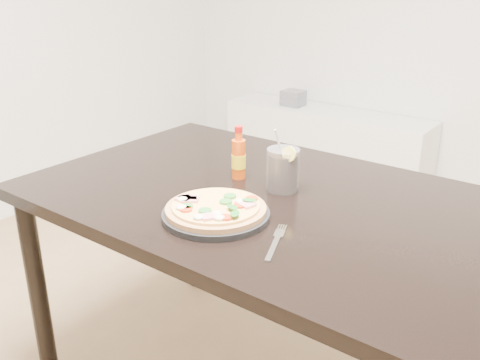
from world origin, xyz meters
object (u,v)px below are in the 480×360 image
Objects in this scene: cola_cup at (283,171)px; fork at (276,241)px; dining_table at (264,219)px; pizza at (215,208)px; media_console at (325,147)px; plate at (216,214)px; hot_sauce_bottle at (239,158)px.

fork is at bearing -59.65° from cola_cup.
dining_table is 0.16m from cola_cup.
cola_cup is (0.02, 0.06, 0.14)m from dining_table.
dining_table is 5.25× the size of pizza.
pizza is at bearing -97.47° from cola_cup.
fork is at bearing -64.83° from media_console.
plate reaches higher than dining_table.
hot_sauce_bottle is (-0.13, 0.27, 0.06)m from plate.
fork is at bearing -40.83° from hot_sauce_bottle.
plate is at bearing -97.54° from cola_cup.
pizza is 0.19× the size of media_console.
plate is 0.21m from fork.
cola_cup is at bearing 82.46° from plate.
fork is at bearing -5.58° from plate.
dining_table is at bearing -66.97° from media_console.
fork is (0.17, -0.29, -0.06)m from cola_cup.
media_console is at bearing 109.95° from hot_sauce_bottle.
plate is at bearing -64.55° from hot_sauce_bottle.
hot_sauce_bottle is at bearing 158.31° from dining_table.
fork is at bearing -4.88° from pizza.
hot_sauce_bottle is 0.16m from cola_cup.
dining_table is 2.10m from media_console.
fork reaches higher than media_console.
hot_sauce_bottle is 0.44m from fork.
pizza is 1.59× the size of hot_sauce_bottle.
pizza is 0.27m from cola_cup.
cola_cup is at bearing -65.69° from media_console.
plate is at bearing -92.99° from dining_table.
fork is 2.40m from media_console.
cola_cup reaches higher than fork.
dining_table is at bearing -113.21° from cola_cup.
plate is 2.30m from media_console.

